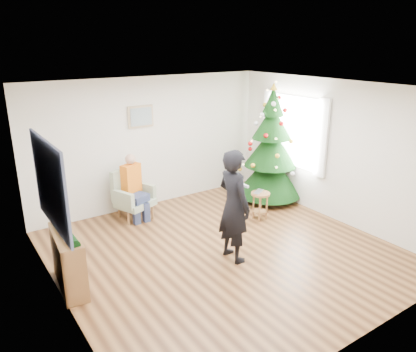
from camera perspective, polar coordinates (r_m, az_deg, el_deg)
floor at (r=6.67m, az=2.22°, el=-10.53°), size 5.00×5.00×0.00m
ceiling at (r=5.87m, az=2.54°, el=12.29°), size 5.00×5.00×0.00m
wall_back at (r=8.21m, az=-8.08°, el=4.67°), size 5.00×0.00×5.00m
wall_front at (r=4.54m, az=21.67°, el=-8.08°), size 5.00×0.00×5.00m
wall_left at (r=5.15m, az=-20.68°, el=-4.77°), size 0.00×5.00×5.00m
wall_right at (r=7.84m, az=17.27°, el=3.36°), size 0.00×5.00×5.00m
window_panel at (r=8.41m, az=11.99°, el=6.18°), size 0.04×1.30×1.40m
curtains at (r=8.39m, az=11.84°, el=6.15°), size 0.05×1.75×1.50m
christmas_tree at (r=8.49m, az=8.81°, el=3.75°), size 1.36×1.36×2.46m
stool at (r=7.74m, az=7.33°, el=-4.16°), size 0.36×0.36×0.54m
laptop at (r=7.64m, az=7.42°, el=-2.27°), size 0.35×0.31×0.02m
armchair at (r=7.86m, az=-10.52°, el=-3.42°), size 0.80×0.78×0.95m
seated_person at (r=7.73m, az=-10.37°, el=-1.52°), size 0.46×0.59×1.25m
standing_man at (r=6.11m, az=3.64°, el=-4.22°), size 0.43×0.64×1.75m
game_controller at (r=6.09m, az=5.26°, el=-1.39°), size 0.04×0.13×0.04m
console at (r=5.92m, az=-19.04°, el=-11.20°), size 0.40×1.02×0.80m
garland at (r=5.73m, az=-19.48°, el=-7.53°), size 0.14×0.90×0.14m
tapestry at (r=5.35m, az=-21.37°, el=-1.13°), size 0.03×1.50×1.15m
framed_picture at (r=7.98m, az=-9.44°, el=8.25°), size 0.52×0.05×0.42m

